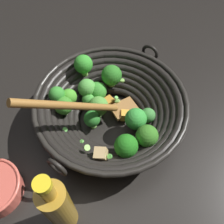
% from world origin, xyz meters
% --- Properties ---
extents(ground_plane, '(4.00, 4.00, 0.00)m').
position_xyz_m(ground_plane, '(0.00, 0.00, 0.00)').
color(ground_plane, black).
extents(wok, '(0.40, 0.41, 0.25)m').
position_xyz_m(wok, '(-0.00, -0.00, 0.07)').
color(wok, black).
rests_on(wok, ground).
extents(cooking_oil_bottle, '(0.06, 0.06, 0.25)m').
position_xyz_m(cooking_oil_bottle, '(0.25, -0.13, 0.10)').
color(cooking_oil_bottle, '#AD7F23').
rests_on(cooking_oil_bottle, ground).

